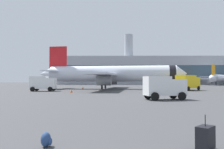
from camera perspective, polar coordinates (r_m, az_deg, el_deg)
airplane_at_gate at (r=53.67m, az=-0.26°, el=0.16°), size 35.76×32.35×10.50m
airplane_taxiing at (r=107.63m, az=26.10°, el=-0.88°), size 21.97×23.63×8.33m
service_truck at (r=45.74m, az=-17.17°, el=-2.07°), size 4.81×2.53×2.90m
fuel_truck at (r=49.49m, az=18.72°, el=-1.82°), size 6.05×5.82×3.20m
cargo_van at (r=25.52m, az=13.07°, el=-3.03°), size 4.70×3.05×2.60m
safety_cone_near at (r=39.65m, az=-10.27°, el=-4.07°), size 0.44×0.44×0.68m
safety_cone_mid at (r=53.37m, az=-7.39°, el=-3.39°), size 0.44×0.44×0.67m
rolling_suitcase at (r=7.87m, az=22.66°, el=-14.53°), size 0.73×0.74×1.10m
traveller_backpack at (r=7.94m, az=-16.36°, el=-15.64°), size 0.36×0.40×0.48m
terminal_building at (r=116.08m, az=8.31°, el=0.94°), size 85.95×20.52×25.55m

